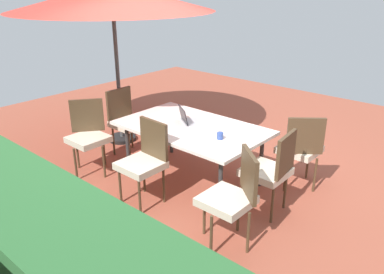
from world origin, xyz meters
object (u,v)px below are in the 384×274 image
object	(u,v)px
chair_northwest	(233,194)
chair_north	(145,159)
chair_east	(127,119)
chair_west	(271,168)
chair_northeast	(88,133)
cup	(220,136)
chair_southwest	(301,147)
dining_table	(192,130)
laptop	(188,120)

from	to	relation	value
chair_northwest	chair_north	size ratio (longest dim) A/B	1.00
chair_east	chair_west	xyz separation A→B (m)	(-2.44, 0.01, 0.00)
chair_west	chair_east	bearing A→B (deg)	-96.76
chair_northeast	cup	world-z (taller)	chair_northeast
chair_northwest	chair_southwest	world-z (taller)	same
chair_north	chair_east	bearing A→B (deg)	151.03
dining_table	chair_north	world-z (taller)	chair_north
chair_northeast	chair_north	size ratio (longest dim) A/B	1.00
dining_table	cup	world-z (taller)	cup
laptop	chair_east	bearing A→B (deg)	37.37
chair_northeast	laptop	size ratio (longest dim) A/B	2.44
chair_west	chair_northeast	bearing A→B (deg)	-80.02
dining_table	chair_north	distance (m)	0.79
chair_northwest	laptop	distance (m)	1.56
chair_southwest	chair_north	xyz separation A→B (m)	(1.20, 1.49, 0.00)
chair_northwest	chair_southwest	xyz separation A→B (m)	(0.03, -1.47, 0.00)
dining_table	chair_east	size ratio (longest dim) A/B	1.90
chair_north	laptop	distance (m)	0.87
chair_northwest	chair_southwest	bearing A→B (deg)	131.46
chair_east	cup	world-z (taller)	chair_east
chair_northwest	chair_west	size ratio (longest dim) A/B	1.00
chair_east	chair_west	bearing A→B (deg)	-90.87
chair_northwest	chair_west	distance (m)	0.73
chair_east	chair_northeast	xyz separation A→B (m)	(-0.06, 0.71, 0.00)
chair_west	cup	xyz separation A→B (m)	(0.66, 0.07, 0.23)
chair_north	chair_southwest	bearing A→B (deg)	53.88
dining_table	cup	bearing A→B (deg)	168.76
chair_southwest	cup	world-z (taller)	chair_southwest
chair_southwest	chair_northeast	bearing A→B (deg)	-7.87
cup	chair_northeast	bearing A→B (deg)	20.43
chair_west	laptop	xyz separation A→B (m)	(1.29, -0.09, 0.23)
chair_northwest	laptop	world-z (taller)	chair_northwest
chair_northeast	chair_north	distance (m)	1.16
chair_north	laptop	bearing A→B (deg)	97.66
chair_northwest	chair_west	world-z (taller)	same
chair_southwest	cup	bearing A→B (deg)	12.48
chair_northeast	chair_north	world-z (taller)	same
cup	dining_table	bearing A→B (deg)	-11.24
chair_west	laptop	distance (m)	1.32
laptop	chair_northeast	bearing A→B (deg)	69.52
chair_east	dining_table	bearing A→B (deg)	-89.36
chair_southwest	chair_east	bearing A→B (deg)	-22.55
chair_northwest	chair_southwest	distance (m)	1.47
dining_table	chair_west	xyz separation A→B (m)	(-1.18, 0.04, -0.14)
chair_north	laptop	xyz separation A→B (m)	(0.07, -0.84, 0.23)
chair_northwest	chair_north	distance (m)	1.23
dining_table	cup	distance (m)	0.54
chair_northwest	laptop	bearing A→B (deg)	-172.13
chair_northwest	chair_northeast	distance (m)	2.39
dining_table	chair_northeast	bearing A→B (deg)	31.94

